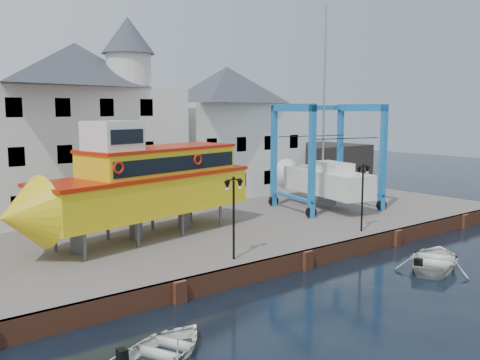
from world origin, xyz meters
TOP-DOWN VIEW (x-y plane):
  - ground at (0.00, 0.00)m, footprint 140.00×140.00m
  - hardstanding at (0.00, 11.00)m, footprint 44.00×22.00m
  - quay_wall at (-0.00, 0.10)m, footprint 44.00×0.47m
  - building_white_main at (-4.87, 18.39)m, footprint 14.00×8.30m
  - building_white_right at (9.00, 19.00)m, footprint 12.00×8.00m
  - shed_dark at (19.00, 17.00)m, footprint 8.00×7.00m
  - lamp_post_left at (-4.00, 1.20)m, footprint 1.12×0.32m
  - lamp_post_right at (6.00, 1.20)m, footprint 1.12×0.32m
  - tour_boat at (-5.96, 7.84)m, footprint 16.20×6.88m
  - travel_lift at (10.25, 8.74)m, footprint 8.03×10.33m
  - motorboat_b at (5.79, -4.02)m, footprint 6.28×5.56m
  - motorboat_d at (-11.15, -4.16)m, footprint 5.00×4.40m

SIDE VIEW (x-z plane):
  - ground at x=0.00m, z-range 0.00..0.00m
  - motorboat_b at x=5.79m, z-range -0.54..0.54m
  - motorboat_d at x=-11.15m, z-range -0.43..0.43m
  - hardstanding at x=0.00m, z-range 0.00..1.00m
  - quay_wall at x=0.00m, z-range 0.00..1.00m
  - shed_dark at x=19.00m, z-range 1.00..5.00m
  - travel_lift at x=10.25m, z-range -4.05..11.08m
  - lamp_post_left at x=-4.00m, z-range 2.07..6.27m
  - lamp_post_right at x=6.00m, z-range 2.07..6.27m
  - tour_boat at x=-5.96m, z-range 0.80..7.67m
  - building_white_right at x=9.00m, z-range 1.00..12.20m
  - building_white_main at x=-4.87m, z-range 0.34..14.34m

